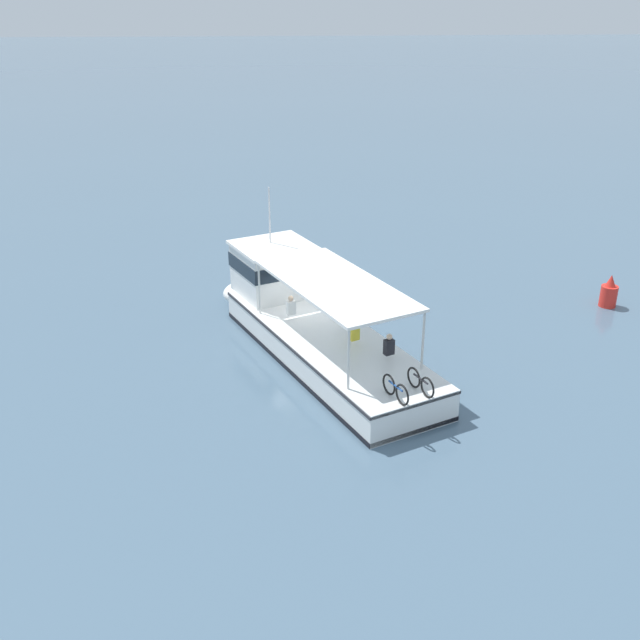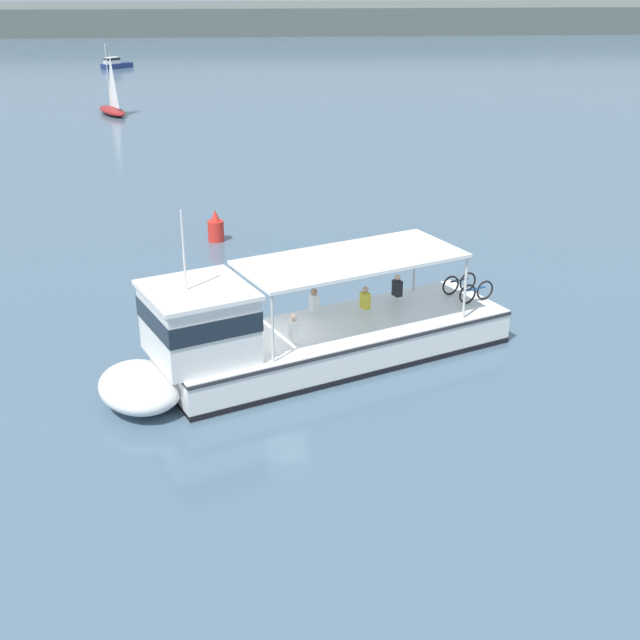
% 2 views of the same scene
% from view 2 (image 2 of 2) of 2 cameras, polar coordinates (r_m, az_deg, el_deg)
% --- Properties ---
extents(ground_plane, '(400.00, 400.00, 0.00)m').
position_cam_2_polar(ground_plane, '(25.16, -3.88, -3.48)').
color(ground_plane, slate).
extents(distant_shoreline, '(400.00, 28.00, 4.33)m').
position_cam_2_polar(distant_shoreline, '(157.72, -4.74, 19.76)').
color(distant_shoreline, '#515B56').
rests_on(distant_shoreline, ground).
extents(ferry_main, '(12.87, 7.99, 5.32)m').
position_cam_2_polar(ferry_main, '(24.80, -2.07, -1.25)').
color(ferry_main, white).
rests_on(ferry_main, ground).
extents(motorboat_horizon_west, '(3.49, 3.44, 1.26)m').
position_cam_2_polar(motorboat_horizon_west, '(102.97, -13.74, 16.55)').
color(motorboat_horizon_west, navy).
rests_on(motorboat_horizon_west, ground).
extents(sailboat_off_bow, '(3.40, 4.92, 5.40)m').
position_cam_2_polar(sailboat_off_bow, '(70.88, -13.92, 13.80)').
color(sailboat_off_bow, maroon).
rests_on(sailboat_off_bow, ground).
extents(channel_buoy, '(0.70, 0.70, 1.40)m').
position_cam_2_polar(channel_buoy, '(37.02, -7.08, 6.19)').
color(channel_buoy, red).
rests_on(channel_buoy, ground).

